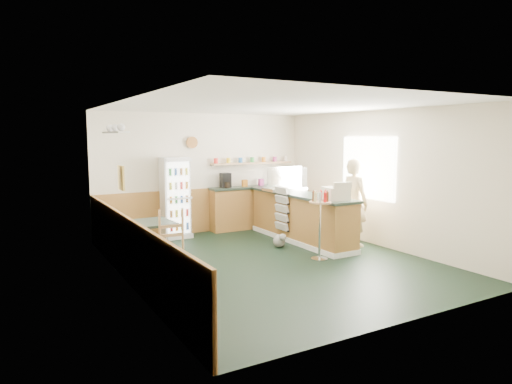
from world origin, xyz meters
TOP-DOWN VIEW (x-y plane):
  - ground at (0.00, 0.00)m, footprint 6.00×6.00m
  - room_envelope at (-0.23, 0.73)m, footprint 5.04×6.02m
  - service_counter at (1.35, 1.07)m, footprint 0.68×3.01m
  - back_counter at (1.19, 2.80)m, footprint 2.24×0.42m
  - drinks_fridge at (-0.78, 2.74)m, footprint 0.57×0.51m
  - display_case at (1.35, 1.70)m, footprint 0.89×0.47m
  - cash_register at (1.35, -0.04)m, footprint 0.49×0.51m
  - shopkeeper at (2.05, 0.22)m, footprint 0.47×0.62m
  - condiment_stand at (0.81, -0.28)m, footprint 0.39×0.39m
  - newspaper_rack at (0.99, 1.25)m, footprint 0.09×0.46m
  - cafe_table at (-2.05, 0.49)m, footprint 0.79×0.79m
  - cafe_chair at (-1.89, -0.21)m, footprint 0.44×0.44m
  - dog_doorstop at (0.68, 0.83)m, footprint 0.24×0.31m

SIDE VIEW (x-z plane):
  - ground at x=0.00m, z-range 0.00..0.00m
  - dog_doorstop at x=0.68m, z-range -0.01..0.28m
  - service_counter at x=1.35m, z-range -0.04..0.97m
  - back_counter at x=1.19m, z-range -0.30..1.39m
  - cafe_chair at x=-1.89m, z-range 0.02..1.13m
  - cafe_table at x=-2.05m, z-range 0.17..0.99m
  - newspaper_rack at x=0.99m, z-range 0.23..1.14m
  - condiment_stand at x=0.81m, z-range 0.21..1.42m
  - drinks_fridge at x=-0.78m, z-range 0.00..1.74m
  - shopkeeper at x=2.05m, z-range 0.00..1.75m
  - cash_register at x=1.35m, z-range 1.01..1.25m
  - display_case at x=1.35m, z-range 1.01..1.52m
  - room_envelope at x=-0.23m, z-range 0.16..2.88m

